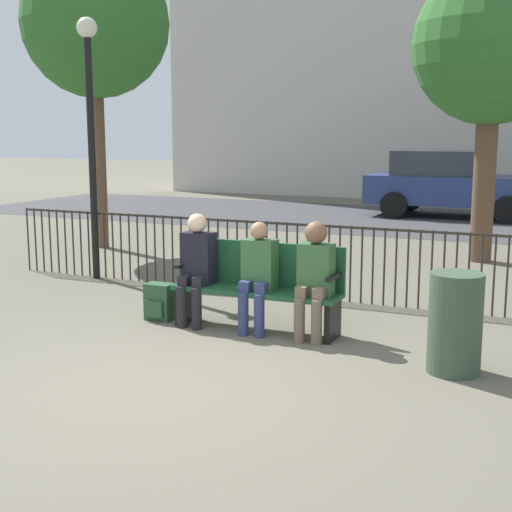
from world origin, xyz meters
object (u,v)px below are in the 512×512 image
Objects in this scene: backpack at (159,302)px; tree_1 at (491,48)px; trash_bin at (455,323)px; tree_0 at (96,24)px; lamp_post at (90,109)px; seated_person_1 at (258,272)px; seated_person_2 at (314,273)px; park_bench at (259,283)px; parked_car_0 at (452,183)px; seated_person_0 at (196,263)px.

backpack is 6.75m from tree_1.
backpack is at bearing 171.99° from trash_bin.
tree_0 reaches higher than lamp_post.
seated_person_1 is 2.13m from trash_bin.
seated_person_2 is at bearing -22.58° from lamp_post.
seated_person_1 is (0.05, -0.13, 0.15)m from park_bench.
trash_bin is (1.89, -11.72, -0.40)m from parked_car_0.
seated_person_0 reaches higher than seated_person_1.
lamp_post reaches higher than seated_person_2.
tree_0 is (-5.43, 3.92, 3.22)m from seated_person_2.
lamp_post is (-4.87, -3.66, -0.96)m from tree_1.
seated_person_2 is at bearing 162.48° from trash_bin.
parked_car_0 is at bearing 82.96° from backpack.
seated_person_0 reaches higher than backpack.
tree_0 reaches higher than seated_person_2.
lamp_post is 10.36m from parked_car_0.
lamp_post is at bearing -109.65° from parked_car_0.
tree_1 reaches higher than parked_car_0.
parked_car_0 is (4.99, 7.34, -3.06)m from tree_0.
trash_bin is at bearing -8.01° from backpack.
seated_person_2 is 11.27m from parked_car_0.
park_bench is at bearing -24.77° from lamp_post.
seated_person_2 is 1.36× the size of trash_bin.
tree_1 is 6.44m from trash_bin.
parked_car_0 is at bearing 99.15° from trash_bin.
seated_person_0 is 0.34× the size of lamp_post.
seated_person_0 is 1.34m from seated_person_2.
backpack is at bearing -118.10° from tree_1.
seated_person_0 is 6.51m from tree_0.
parked_car_0 is (3.44, 9.65, -1.55)m from lamp_post.
parked_car_0 is 4.75× the size of trash_bin.
park_bench is 2.20m from trash_bin.
lamp_post is (1.55, -2.30, -1.51)m from tree_0.
seated_person_0 is at bearing -0.12° from backpack.
trash_bin reaches higher than backpack.
parked_car_0 reaches higher than backpack.
tree_0 is 1.44× the size of lamp_post.
backpack is at bearing 179.82° from seated_person_1.
backpack is 0.47× the size of trash_bin.
trash_bin is at bearing -17.52° from seated_person_2.
backpack is (-1.21, 0.00, -0.44)m from seated_person_1.
tree_0 reaches higher than backpack.
tree_1 reaches higher than seated_person_2.
seated_person_1 reaches higher than park_bench.
tree_0 is 1.12× the size of tree_1.
tree_1 is (0.99, 5.27, 2.67)m from seated_person_2.
seated_person_1 is at bearing -0.23° from seated_person_0.
tree_1 is (6.42, 1.35, -0.55)m from tree_0.
park_bench is at bearing 164.46° from trash_bin.
tree_0 is 8.86m from trash_bin.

